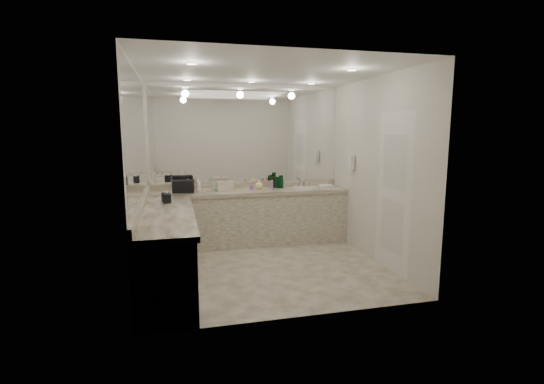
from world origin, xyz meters
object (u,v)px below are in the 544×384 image
object	(u,v)px
sink	(305,188)
hand_towel	(326,186)
soap_bottle_c	(259,184)
wall_phone	(352,163)
soap_bottle_b	(225,185)
black_toiletry_bag	(183,187)
soap_bottle_a	(198,184)
cream_cosmetic_case	(225,186)

from	to	relation	value
sink	hand_towel	distance (m)	0.37
sink	hand_towel	xyz separation A→B (m)	(0.37, -0.03, 0.02)
soap_bottle_c	hand_towel	bearing A→B (deg)	-2.76
wall_phone	soap_bottle_b	size ratio (longest dim) A/B	1.40
hand_towel	black_toiletry_bag	bearing A→B (deg)	-179.53
black_toiletry_bag	sink	bearing A→B (deg)	1.35
soap_bottle_a	black_toiletry_bag	bearing A→B (deg)	-156.40
cream_cosmetic_case	soap_bottle_a	bearing A→B (deg)	168.74
sink	soap_bottle_b	bearing A→B (deg)	179.27
sink	cream_cosmetic_case	xyz separation A→B (m)	(-1.35, -0.01, 0.08)
black_toiletry_bag	soap_bottle_a	bearing A→B (deg)	23.60
cream_cosmetic_case	soap_bottle_a	world-z (taller)	soap_bottle_a
hand_towel	soap_bottle_c	size ratio (longest dim) A/B	1.39
cream_cosmetic_case	soap_bottle_c	bearing A→B (deg)	1.77
soap_bottle_a	soap_bottle_c	bearing A→B (deg)	-1.56
soap_bottle_b	soap_bottle_c	world-z (taller)	soap_bottle_b
sink	cream_cosmetic_case	distance (m)	1.36
soap_bottle_a	soap_bottle_b	world-z (taller)	soap_bottle_a
wall_phone	cream_cosmetic_case	bearing A→B (deg)	165.99
sink	soap_bottle_a	world-z (taller)	soap_bottle_a
cream_cosmetic_case	wall_phone	bearing A→B (deg)	-16.22
wall_phone	sink	bearing A→B (deg)	140.43
sink	wall_phone	bearing A→B (deg)	-39.57
cream_cosmetic_case	black_toiletry_bag	bearing A→B (deg)	-179.06
sink	hand_towel	size ratio (longest dim) A/B	1.92
soap_bottle_b	soap_bottle_c	xyz separation A→B (m)	(0.56, 0.01, -0.00)
sink	soap_bottle_a	bearing A→B (deg)	178.23
black_toiletry_bag	cream_cosmetic_case	distance (m)	0.65
sink	black_toiletry_bag	size ratio (longest dim) A/B	1.35
soap_bottle_b	hand_towel	bearing A→B (deg)	-1.49
black_toiletry_bag	cream_cosmetic_case	xyz separation A→B (m)	(0.65, 0.04, -0.02)
wall_phone	soap_bottle_a	bearing A→B (deg)	166.85
wall_phone	soap_bottle_a	xyz separation A→B (m)	(-2.37, 0.55, -0.34)
wall_phone	soap_bottle_b	world-z (taller)	wall_phone
wall_phone	soap_bottle_c	bearing A→B (deg)	159.21
cream_cosmetic_case	soap_bottle_a	size ratio (longest dim) A/B	1.15
sink	black_toiletry_bag	distance (m)	2.01
sink	soap_bottle_c	distance (m)	0.79
wall_phone	soap_bottle_c	xyz separation A→B (m)	(-1.39, 0.53, -0.37)
soap_bottle_c	sink	bearing A→B (deg)	-2.05
soap_bottle_c	wall_phone	bearing A→B (deg)	-20.79
wall_phone	hand_towel	distance (m)	0.68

